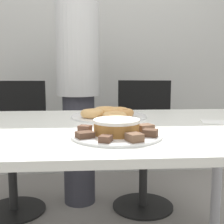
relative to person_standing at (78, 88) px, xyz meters
name	(u,v)px	position (x,y,z in m)	size (l,w,h in m)	color
wall_back	(96,35)	(0.15, 0.67, 0.44)	(8.00, 0.05, 2.60)	beige
table	(106,145)	(0.15, -0.93, -0.19)	(1.52, 1.00, 0.76)	silver
person_standing	(78,88)	(0.00, 0.00, 0.00)	(0.31, 0.31, 1.62)	#383842
office_chair_left	(14,149)	(-0.46, -0.07, -0.42)	(0.48, 0.48, 0.91)	black
office_chair_right	(144,146)	(0.47, -0.07, -0.42)	(0.51, 0.51, 0.91)	black
plate_cake	(117,135)	(0.18, -1.14, -0.10)	(0.33, 0.33, 0.01)	white
plate_donuts	(109,116)	(0.18, -0.70, -0.10)	(0.38, 0.38, 0.01)	white
frosted_cake	(117,127)	(0.18, -1.14, -0.07)	(0.17, 0.17, 0.06)	#9E662D
lamington_0	(145,128)	(0.29, -1.09, -0.08)	(0.07, 0.07, 0.03)	brown
lamington_1	(125,125)	(0.22, -1.03, -0.08)	(0.06, 0.06, 0.02)	brown
lamington_2	(102,126)	(0.13, -1.03, -0.08)	(0.06, 0.07, 0.02)	brown
lamington_3	(85,129)	(0.06, -1.10, -0.08)	(0.06, 0.05, 0.03)	brown
lamington_4	(85,135)	(0.06, -1.19, -0.08)	(0.07, 0.07, 0.02)	#513828
lamington_5	(106,139)	(0.13, -1.26, -0.08)	(0.05, 0.06, 0.02)	brown
lamington_6	(134,137)	(0.23, -1.26, -0.08)	(0.06, 0.07, 0.03)	brown
lamington_7	(150,133)	(0.29, -1.19, -0.08)	(0.06, 0.06, 0.03)	#513828
donut_0	(109,112)	(0.18, -0.70, -0.07)	(0.12, 0.12, 0.04)	tan
donut_1	(118,111)	(0.23, -0.65, -0.08)	(0.11, 0.11, 0.03)	tan
donut_2	(106,110)	(0.17, -0.61, -0.08)	(0.13, 0.13, 0.03)	#E5AD66
donut_3	(94,112)	(0.10, -0.68, -0.08)	(0.10, 0.10, 0.03)	tan
donut_4	(92,113)	(0.09, -0.75, -0.07)	(0.11, 0.11, 0.04)	#E5AD66
donut_5	(115,116)	(0.20, -0.82, -0.08)	(0.11, 0.11, 0.03)	#E5AD66
donut_6	(121,113)	(0.24, -0.73, -0.08)	(0.13, 0.13, 0.04)	#D18E4C
napkin	(216,122)	(0.66, -0.89, -0.10)	(0.15, 0.13, 0.01)	white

